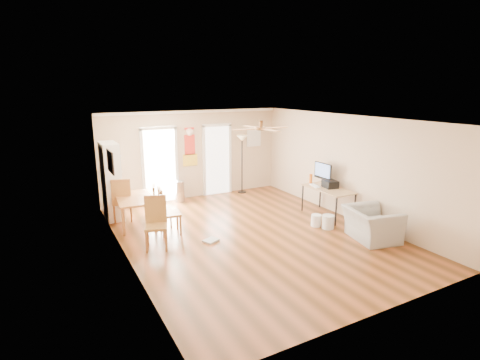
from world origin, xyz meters
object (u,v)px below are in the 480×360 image
dining_chair_right_b (170,211)px  dining_chair_near (156,224)px  dining_chair_far (122,199)px  trash_can (180,191)px  dining_chair_right_a (163,206)px  bookshelf (111,181)px  wastebasket_a (328,222)px  torchiere_lamp (242,164)px  computer_desk (328,202)px  dining_table (136,211)px  printer (330,184)px  armchair (372,224)px  wastebasket_b (316,220)px

dining_chair_right_b → dining_chair_near: bearing=149.8°
dining_chair_far → trash_can: size_ratio=1.78×
dining_chair_right_a → trash_can: size_ratio=1.63×
bookshelf → wastebasket_a: 5.42m
dining_chair_near → wastebasket_a: 3.98m
trash_can → torchiere_lamp: (2.06, -0.01, 0.60)m
dining_chair_right_b → wastebasket_a: 3.69m
dining_chair_near → torchiere_lamp: size_ratio=0.60×
trash_can → computer_desk: size_ratio=0.45×
dining_chair_right_b → dining_chair_far: dining_chair_far is taller
trash_can → wastebasket_a: (2.35, -3.71, -0.14)m
dining_chair_near → dining_chair_far: bearing=115.8°
bookshelf → dining_table: 1.06m
dining_table → printer: printer is taller
dining_chair_right_a → armchair: dining_chair_right_a is taller
dining_chair_near → dining_chair_far: 2.08m
dining_chair_far → armchair: (4.52, -3.83, -0.20)m
dining_chair_near → wastebasket_b: (3.74, -0.55, -0.40)m
torchiere_lamp → wastebasket_a: torchiere_lamp is taller
trash_can → printer: 4.27m
dining_chair_right_a → wastebasket_a: (3.37, -2.01, -0.34)m
dining_chair_far → printer: bearing=169.0°
trash_can → armchair: (2.73, -4.67, 0.04)m
dining_chair_near → computer_desk: bearing=17.4°
armchair → printer: bearing=2.6°
bookshelf → wastebasket_a: bearing=-17.0°
bookshelf → torchiere_lamp: 4.05m
dining_chair_right_a → torchiere_lamp: 3.54m
dining_chair_right_a → printer: (4.05, -1.26, 0.33)m
dining_chair_far → torchiere_lamp: bearing=-155.0°
torchiere_lamp → printer: size_ratio=4.99×
dining_table → armchair: armchair is taller
torchiere_lamp → computer_desk: size_ratio=1.32×
torchiere_lamp → dining_chair_near: bearing=-141.1°
torchiere_lamp → computer_desk: (0.87, -3.00, -0.54)m
dining_chair_right_b → dining_chair_near: size_ratio=0.99×
torchiere_lamp → printer: bearing=-71.8°
bookshelf → armchair: 6.29m
wastebasket_a → dining_chair_far: bearing=145.2°
dining_table → dining_chair_right_b: (0.55, -0.97, 0.19)m
dining_table → printer: 4.92m
computer_desk → bookshelf: bearing=153.0°
dining_chair_right_b → dining_table: bearing=37.8°
bookshelf → computer_desk: bearing=-7.4°
computer_desk → wastebasket_a: 0.94m
dining_chair_right_a → computer_desk: size_ratio=0.73×
dining_chair_right_b → printer: bearing=-91.5°
bookshelf → wastebasket_b: bearing=-15.7°
dining_chair_right_b → dining_chair_near: dining_chair_near is taller
wastebasket_a → armchair: size_ratio=0.30×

